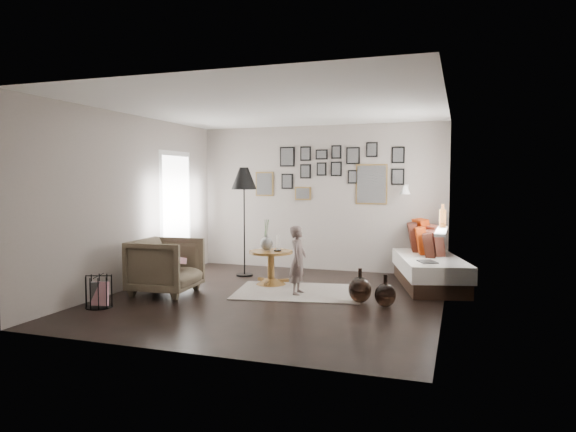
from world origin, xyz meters
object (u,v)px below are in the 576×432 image
(demijohn_small, at_px, (385,295))
(magazine_basket, at_px, (99,292))
(daybed, at_px, (430,265))
(floor_lamp, at_px, (244,183))
(armchair, at_px, (166,266))
(demijohn_large, at_px, (360,289))
(child, at_px, (298,260))
(vase, at_px, (267,241))
(pedestal_table, at_px, (271,269))

(demijohn_small, bearing_deg, magazine_basket, -161.08)
(daybed, relative_size, floor_lamp, 1.17)
(demijohn_small, bearing_deg, armchair, -175.98)
(floor_lamp, height_order, demijohn_large, floor_lamp)
(armchair, relative_size, child, 0.89)
(demijohn_large, bearing_deg, vase, 155.48)
(demijohn_small, height_order, child, child)
(vase, bearing_deg, demijohn_small, -23.55)
(child, bearing_deg, armchair, 105.45)
(vase, distance_m, daybed, 2.56)
(armchair, relative_size, demijohn_large, 1.89)
(vase, bearing_deg, armchair, -136.56)
(pedestal_table, xyz_separation_m, demijohn_large, (1.52, -0.71, -0.07))
(armchair, bearing_deg, demijohn_small, -89.63)
(vase, relative_size, daybed, 0.22)
(magazine_basket, bearing_deg, demijohn_small, 18.92)
(demijohn_large, bearing_deg, demijohn_small, -18.92)
(pedestal_table, relative_size, magazine_basket, 1.65)
(child, bearing_deg, magazine_basket, 123.34)
(daybed, height_order, armchair, daybed)
(vase, bearing_deg, pedestal_table, -14.04)
(floor_lamp, xyz_separation_m, magazine_basket, (-0.89, -2.58, -1.38))
(armchair, bearing_deg, floor_lamp, -21.44)
(vase, height_order, daybed, vase)
(daybed, xyz_separation_m, child, (-1.74, -1.28, 0.17))
(vase, height_order, floor_lamp, floor_lamp)
(daybed, distance_m, demijohn_large, 1.71)
(demijohn_large, bearing_deg, magazine_basket, -157.22)
(magazine_basket, distance_m, demijohn_large, 3.37)
(pedestal_table, distance_m, daybed, 2.46)
(pedestal_table, distance_m, demijohn_small, 2.05)
(magazine_basket, bearing_deg, vase, 53.55)
(magazine_basket, xyz_separation_m, child, (2.18, 1.52, 0.29))
(armchair, xyz_separation_m, demijohn_small, (3.08, 0.22, -0.24))
(daybed, height_order, floor_lamp, floor_lamp)
(pedestal_table, bearing_deg, vase, 165.96)
(magazine_basket, xyz_separation_m, demijohn_small, (3.46, 1.19, -0.04))
(vase, distance_m, demijohn_small, 2.20)
(vase, xyz_separation_m, daybed, (2.41, 0.77, -0.36))
(magazine_basket, bearing_deg, demijohn_large, 22.78)
(vase, bearing_deg, child, -37.38)
(daybed, bearing_deg, demijohn_large, -133.01)
(demijohn_small, distance_m, child, 1.36)
(floor_lamp, distance_m, magazine_basket, 3.06)
(floor_lamp, bearing_deg, daybed, 4.21)
(pedestal_table, distance_m, demijohn_large, 1.68)
(child, bearing_deg, vase, 51.13)
(floor_lamp, relative_size, demijohn_small, 4.38)
(vase, bearing_deg, demijohn_large, -24.52)
(daybed, xyz_separation_m, floor_lamp, (-3.03, -0.22, 1.26))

